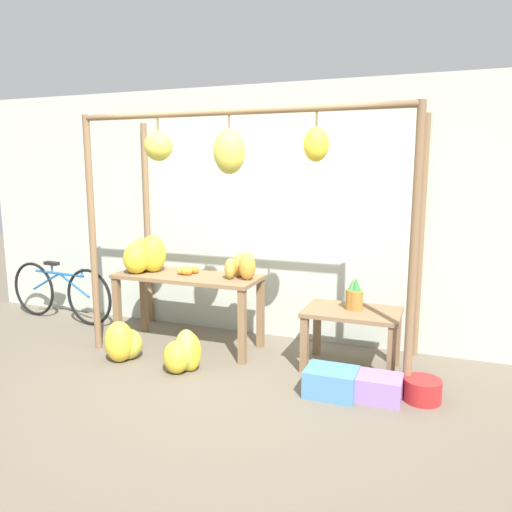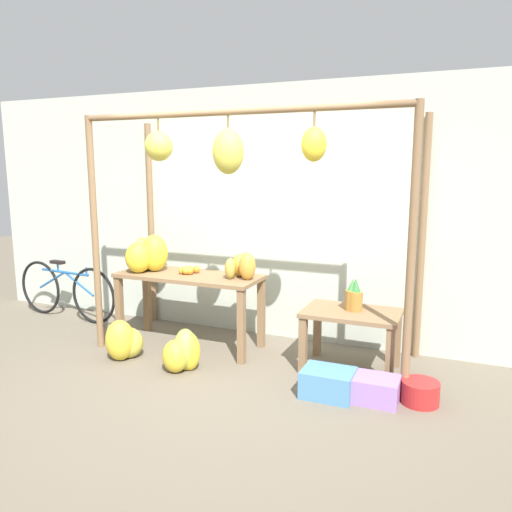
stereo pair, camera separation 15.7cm
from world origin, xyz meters
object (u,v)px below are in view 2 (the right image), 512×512
(banana_pile_ground_right, at_px, (183,352))
(papaya_pile, at_px, (242,266))
(orange_pile, at_px, (188,270))
(parked_bicycle, at_px, (66,290))
(banana_pile_ground_left, at_px, (124,341))
(fruit_crate_purple, at_px, (375,389))
(banana_pile_on_table, at_px, (145,255))
(blue_bucket, at_px, (420,392))
(pineapple_cluster, at_px, (354,298))
(fruit_crate_white, at_px, (328,383))

(banana_pile_ground_right, relative_size, papaya_pile, 1.15)
(orange_pile, bearing_deg, parked_bicycle, 172.98)
(orange_pile, distance_m, papaya_pile, 0.62)
(banana_pile_ground_left, height_order, fruit_crate_purple, banana_pile_ground_left)
(banana_pile_ground_left, relative_size, banana_pile_ground_right, 1.13)
(banana_pile_ground_left, bearing_deg, parked_bicycle, 151.34)
(banana_pile_on_table, distance_m, blue_bucket, 3.11)
(blue_bucket, relative_size, parked_bicycle, 0.18)
(blue_bucket, bearing_deg, orange_pile, 169.08)
(blue_bucket, bearing_deg, pineapple_cluster, 142.88)
(orange_pile, xyz_separation_m, fruit_crate_purple, (2.10, -0.58, -0.73))
(pineapple_cluster, height_order, blue_bucket, pineapple_cluster)
(orange_pile, relative_size, banana_pile_ground_left, 0.43)
(parked_bicycle, bearing_deg, banana_pile_ground_right, -21.38)
(orange_pile, bearing_deg, fruit_crate_purple, -15.41)
(papaya_pile, bearing_deg, fruit_crate_white, -31.63)
(parked_bicycle, bearing_deg, fruit_crate_purple, -11.42)
(orange_pile, xyz_separation_m, banana_pile_ground_right, (0.30, -0.64, -0.65))
(orange_pile, distance_m, banana_pile_ground_left, 0.98)
(pineapple_cluster, distance_m, blue_bucket, 1.04)
(banana_pile_on_table, bearing_deg, banana_pile_ground_left, -79.54)
(pineapple_cluster, relative_size, blue_bucket, 1.01)
(papaya_pile, bearing_deg, fruit_crate_purple, -22.79)
(parked_bicycle, xyz_separation_m, fruit_crate_purple, (4.05, -0.82, -0.26))
(banana_pile_ground_left, bearing_deg, fruit_crate_purple, 0.63)
(banana_pile_on_table, height_order, banana_pile_ground_right, banana_pile_on_table)
(pineapple_cluster, height_order, fruit_crate_purple, pineapple_cluster)
(banana_pile_ground_left, xyz_separation_m, papaya_pile, (1.01, 0.65, 0.74))
(fruit_crate_white, distance_m, parked_bicycle, 3.77)
(fruit_crate_white, relative_size, papaya_pile, 1.22)
(banana_pile_ground_right, distance_m, blue_bucket, 2.15)
(parked_bicycle, height_order, papaya_pile, papaya_pile)
(banana_pile_on_table, relative_size, pineapple_cluster, 1.69)
(parked_bicycle, bearing_deg, blue_bucket, -9.20)
(orange_pile, relative_size, blue_bucket, 0.64)
(banana_pile_on_table, xyz_separation_m, pineapple_cluster, (2.28, 0.09, -0.27))
(banana_pile_ground_right, xyz_separation_m, parked_bicycle, (-2.25, 0.88, 0.18))
(parked_bicycle, xyz_separation_m, papaya_pile, (2.56, -0.19, 0.55))
(banana_pile_ground_left, bearing_deg, banana_pile_on_table, 100.46)
(papaya_pile, relative_size, fruit_crate_purple, 0.91)
(orange_pile, xyz_separation_m, blue_bucket, (2.45, -0.47, -0.74))
(banana_pile_ground_right, height_order, papaya_pile, papaya_pile)
(parked_bicycle, distance_m, papaya_pile, 2.63)
(banana_pile_ground_left, relative_size, parked_bicycle, 0.28)
(fruit_crate_white, height_order, fruit_crate_purple, fruit_crate_white)
(banana_pile_ground_left, xyz_separation_m, banana_pile_ground_right, (0.71, -0.04, 0.00))
(banana_pile_ground_right, bearing_deg, fruit_crate_purple, 2.06)
(banana_pile_ground_right, bearing_deg, parked_bicycle, 158.62)
(banana_pile_on_table, bearing_deg, blue_bucket, -8.14)
(papaya_pile, xyz_separation_m, fruit_crate_purple, (1.49, -0.62, -0.81))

